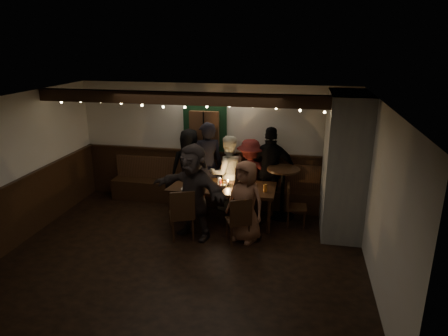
% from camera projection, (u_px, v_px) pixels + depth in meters
% --- Properties ---
extents(room, '(6.02, 5.01, 2.62)m').
position_uv_depth(room, '(257.00, 172.00, 7.59)').
color(room, black).
rests_on(room, ground).
extents(dining_table, '(2.08, 0.89, 0.90)m').
position_uv_depth(dining_table, '(222.00, 189.00, 7.82)').
color(dining_table, black).
rests_on(dining_table, ground).
extents(chair_near_left, '(0.57, 0.57, 0.96)m').
position_uv_depth(chair_near_left, '(182.00, 212.00, 7.11)').
color(chair_near_left, black).
rests_on(chair_near_left, ground).
extents(chair_near_right, '(0.52, 0.52, 0.88)m').
position_uv_depth(chair_near_right, '(239.00, 218.00, 6.98)').
color(chair_near_right, black).
rests_on(chair_near_right, ground).
extents(chair_end, '(0.40, 0.40, 0.84)m').
position_uv_depth(chair_end, '(293.00, 203.00, 7.68)').
color(chair_end, black).
rests_on(chair_end, ground).
extents(high_top, '(0.65, 0.65, 1.04)m').
position_uv_depth(high_top, '(283.00, 186.00, 8.02)').
color(high_top, black).
rests_on(high_top, ground).
extents(person_a, '(0.96, 0.80, 1.68)m').
position_uv_depth(person_a, '(190.00, 167.00, 8.66)').
color(person_a, black).
rests_on(person_a, ground).
extents(person_b, '(0.80, 0.68, 1.87)m').
position_uv_depth(person_b, '(207.00, 165.00, 8.46)').
color(person_b, black).
rests_on(person_b, ground).
extents(person_c, '(0.96, 0.87, 1.61)m').
position_uv_depth(person_c, '(228.00, 173.00, 8.36)').
color(person_c, beige).
rests_on(person_c, ground).
extents(person_d, '(1.10, 0.82, 1.53)m').
position_uv_depth(person_d, '(250.00, 174.00, 8.40)').
color(person_d, '#4C1513').
rests_on(person_d, ground).
extents(person_e, '(1.07, 0.48, 1.80)m').
position_uv_depth(person_e, '(271.00, 169.00, 8.30)').
color(person_e, black).
rests_on(person_e, ground).
extents(person_f, '(1.70, 1.15, 1.76)m').
position_uv_depth(person_f, '(193.00, 191.00, 7.16)').
color(person_f, '#2D2623').
rests_on(person_f, ground).
extents(person_g, '(0.86, 0.73, 1.49)m').
position_uv_depth(person_g, '(246.00, 201.00, 7.05)').
color(person_g, brown).
rests_on(person_g, ground).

